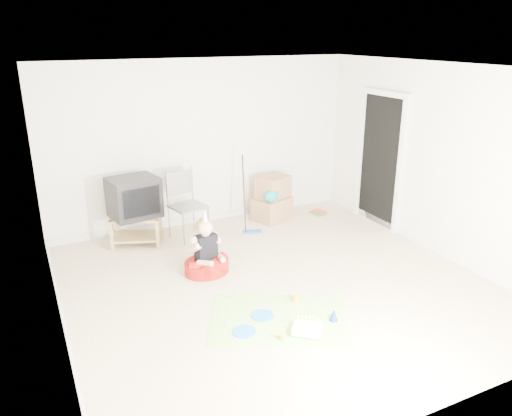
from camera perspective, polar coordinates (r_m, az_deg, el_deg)
name	(u,v)px	position (r m, az deg, el deg)	size (l,w,h in m)	color
ground	(277,285)	(6.27, 2.45, -8.75)	(5.00, 5.00, 0.00)	#CCB693
doorway_recess	(380,162)	(8.16, 14.04, 5.17)	(0.02, 0.90, 2.05)	black
tv_stand	(137,227)	(7.50, -13.49, -2.17)	(0.82, 0.67, 0.44)	olive
crt_tv	(134,197)	(7.35, -13.78, 1.21)	(0.67, 0.55, 0.57)	black
folding_chair	(188,206)	(7.48, -7.77, 0.18)	(0.57, 0.55, 1.05)	gray
cardboard_boxes	(272,199)	(8.25, 1.87, 1.03)	(0.69, 0.63, 0.73)	#9E724C
floor_mop	(252,217)	(7.71, -0.43, -1.01)	(0.31, 0.38, 1.17)	#244CB4
book_pile	(319,212)	(8.66, 7.17, -0.49)	(0.24, 0.27, 0.05)	#26724C
seated_woman	(206,259)	(6.52, -5.69, -5.82)	(0.71, 0.71, 0.86)	#9E160E
party_mat	(279,319)	(5.59, 2.59, -12.51)	(1.48, 1.07, 0.01)	#EF3290
birthday_cake	(307,330)	(5.36, 5.87, -13.66)	(0.38, 0.37, 0.14)	white
blue_plate_near	(262,315)	(5.62, 0.74, -12.18)	(0.25, 0.25, 0.01)	blue
blue_plate_far	(244,332)	(5.36, -1.37, -13.93)	(0.25, 0.25, 0.01)	blue
orange_cup_near	(296,298)	(5.88, 4.60, -10.26)	(0.08, 0.08, 0.09)	orange
orange_cup_far	(282,337)	(5.24, 3.04, -14.46)	(0.06, 0.06, 0.07)	orange
blue_party_hat	(334,315)	(5.58, 8.87, -11.95)	(0.10, 0.10, 0.14)	#1835A9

